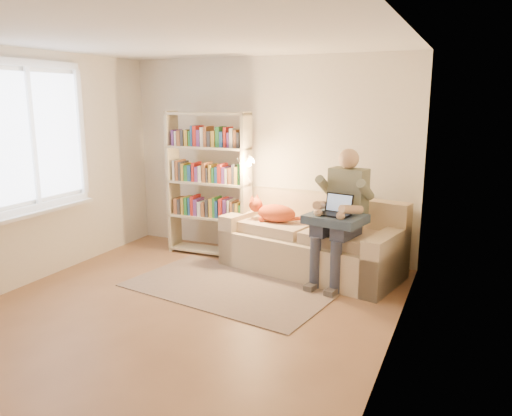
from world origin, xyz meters
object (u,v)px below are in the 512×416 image
at_px(bookshelf, 209,177).
at_px(cat, 272,212).
at_px(laptop, 338,210).
at_px(sofa, 313,244).
at_px(person, 342,209).

bearing_deg(bookshelf, cat, -7.29).
height_order(cat, bookshelf, bookshelf).
bearing_deg(cat, bookshelf, -174.21).
xyz_separation_m(cat, laptop, (0.93, -0.36, 0.19)).
bearing_deg(sofa, laptop, -32.10).
relative_size(cat, bookshelf, 0.40).
relative_size(person, cat, 2.01).
bearing_deg(laptop, person, 98.37).
relative_size(person, laptop, 4.14).
xyz_separation_m(sofa, laptop, (0.40, -0.39, 0.55)).
height_order(sofa, person, person).
distance_m(sofa, person, 0.71).
bearing_deg(person, laptop, -81.63).
bearing_deg(bookshelf, laptop, -14.99).
distance_m(sofa, cat, 0.64).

